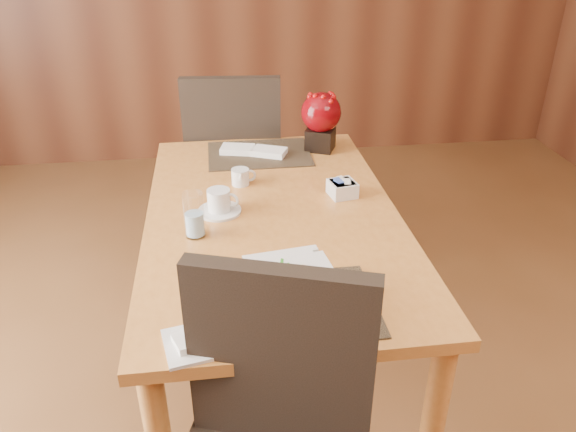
{
  "coord_description": "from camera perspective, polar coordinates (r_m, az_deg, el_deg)",
  "views": [
    {
      "loc": [
        -0.18,
        -1.17,
        1.71
      ],
      "look_at": [
        0.02,
        0.35,
        0.87
      ],
      "focal_mm": 35.0,
      "sensor_mm": 36.0,
      "label": 1
    }
  ],
  "objects": [
    {
      "name": "dining_table",
      "position": [
        2.07,
        -1.53,
        -2.01
      ],
      "size": [
        0.9,
        1.5,
        0.75
      ],
      "color": "#C67B37",
      "rests_on": "ground"
    },
    {
      "name": "placemat_near",
      "position": [
        1.56,
        0.68,
        -9.11
      ],
      "size": [
        0.45,
        0.33,
        0.01
      ],
      "primitive_type": "cube",
      "color": "black",
      "rests_on": "dining_table"
    },
    {
      "name": "placemat_far",
      "position": [
        2.51,
        -2.94,
        6.32
      ],
      "size": [
        0.45,
        0.33,
        0.01
      ],
      "primitive_type": "cube",
      "color": "black",
      "rests_on": "dining_table"
    },
    {
      "name": "soup_setting",
      "position": [
        1.54,
        0.28,
        -7.39
      ],
      "size": [
        0.29,
        0.29,
        0.1
      ],
      "rotation": [
        0.0,
        0.0,
        0.14
      ],
      "color": "silver",
      "rests_on": "dining_table"
    },
    {
      "name": "coffee_cup",
      "position": [
        2.02,
        -7.01,
        1.34
      ],
      "size": [
        0.16,
        0.16,
        0.09
      ],
      "rotation": [
        0.0,
        0.0,
        -0.33
      ],
      "color": "silver",
      "rests_on": "dining_table"
    },
    {
      "name": "water_glass",
      "position": [
        1.86,
        -9.52,
        0.11
      ],
      "size": [
        0.07,
        0.07,
        0.16
      ],
      "primitive_type": "cylinder",
      "rotation": [
        0.0,
        0.0,
        0.01
      ],
      "color": "white",
      "rests_on": "dining_table"
    },
    {
      "name": "creamer_jug",
      "position": [
        2.22,
        -4.87,
        3.98
      ],
      "size": [
        0.09,
        0.09,
        0.06
      ],
      "primitive_type": null,
      "rotation": [
        0.0,
        0.0,
        0.03
      ],
      "color": "silver",
      "rests_on": "dining_table"
    },
    {
      "name": "sugar_caddy",
      "position": [
        2.14,
        5.54,
        2.78
      ],
      "size": [
        0.11,
        0.11,
        0.06
      ],
      "primitive_type": "cube",
      "rotation": [
        0.0,
        0.0,
        0.2
      ],
      "color": "silver",
      "rests_on": "dining_table"
    },
    {
      "name": "berry_decor",
      "position": [
        2.52,
        3.37,
        9.94
      ],
      "size": [
        0.18,
        0.18,
        0.26
      ],
      "rotation": [
        0.0,
        0.0,
        -0.42
      ],
      "color": "black",
      "rests_on": "dining_table"
    },
    {
      "name": "napkins_far",
      "position": [
        2.51,
        -3.32,
        6.64
      ],
      "size": [
        0.31,
        0.19,
        0.03
      ],
      "primitive_type": null,
      "rotation": [
        0.0,
        0.0,
        -0.34
      ],
      "color": "white",
      "rests_on": "dining_table"
    },
    {
      "name": "bread_plate",
      "position": [
        1.46,
        -9.46,
        -12.63
      ],
      "size": [
        0.18,
        0.18,
        0.01
      ],
      "primitive_type": "cube",
      "rotation": [
        0.0,
        0.0,
        0.2
      ],
      "color": "silver",
      "rests_on": "dining_table"
    },
    {
      "name": "far_chair",
      "position": [
        2.9,
        -5.41,
        5.8
      ],
      "size": [
        0.52,
        0.53,
        1.04
      ],
      "rotation": [
        0.0,
        0.0,
        3.05
      ],
      "color": "black",
      "rests_on": "ground"
    }
  ]
}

